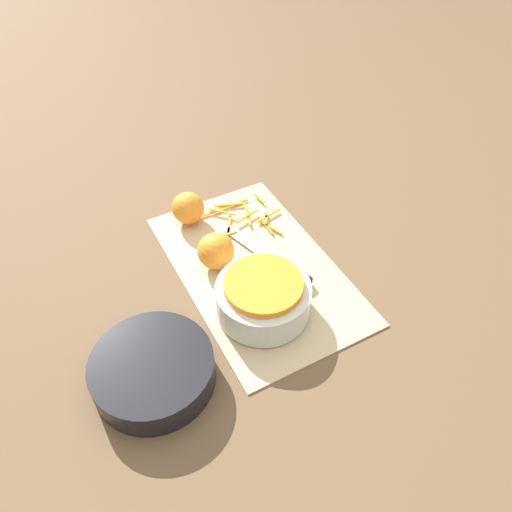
{
  "coord_description": "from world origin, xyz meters",
  "views": [
    {
      "loc": [
        -0.59,
        0.32,
        0.72
      ],
      "look_at": [
        0.0,
        0.0,
        0.04
      ],
      "focal_mm": 35.0,
      "sensor_mm": 36.0,
      "label": 1
    }
  ],
  "objects_px": {
    "knife": "(281,264)",
    "orange_right": "(188,208)",
    "bowl_dark": "(153,371)",
    "orange_left": "(216,251)",
    "bowl_speckled": "(263,296)"
  },
  "relations": [
    {
      "from": "knife",
      "to": "orange_right",
      "type": "relative_size",
      "value": 3.26
    },
    {
      "from": "bowl_dark",
      "to": "orange_left",
      "type": "height_order",
      "value": "orange_left"
    },
    {
      "from": "orange_right",
      "to": "knife",
      "type": "bearing_deg",
      "value": -153.82
    },
    {
      "from": "bowl_dark",
      "to": "knife",
      "type": "distance_m",
      "value": 0.33
    },
    {
      "from": "bowl_speckled",
      "to": "orange_left",
      "type": "distance_m",
      "value": 0.15
    },
    {
      "from": "orange_left",
      "to": "orange_right",
      "type": "height_order",
      "value": "orange_left"
    },
    {
      "from": "orange_left",
      "to": "bowl_dark",
      "type": "bearing_deg",
      "value": 132.75
    },
    {
      "from": "bowl_speckled",
      "to": "orange_left",
      "type": "height_order",
      "value": "bowl_speckled"
    },
    {
      "from": "knife",
      "to": "orange_left",
      "type": "relative_size",
      "value": 3.12
    },
    {
      "from": "bowl_speckled",
      "to": "bowl_dark",
      "type": "xyz_separation_m",
      "value": [
        -0.04,
        0.22,
        -0.02
      ]
    },
    {
      "from": "bowl_dark",
      "to": "orange_right",
      "type": "height_order",
      "value": "orange_right"
    },
    {
      "from": "bowl_speckled",
      "to": "orange_left",
      "type": "xyz_separation_m",
      "value": [
        0.14,
        0.03,
        -0.0
      ]
    },
    {
      "from": "orange_left",
      "to": "orange_right",
      "type": "bearing_deg",
      "value": -1.31
    },
    {
      "from": "orange_right",
      "to": "orange_left",
      "type": "bearing_deg",
      "value": 178.69
    },
    {
      "from": "knife",
      "to": "orange_left",
      "type": "bearing_deg",
      "value": 41.5
    }
  ]
}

